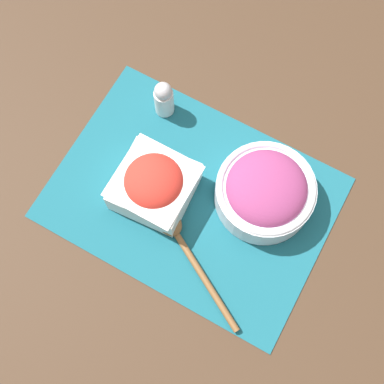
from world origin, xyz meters
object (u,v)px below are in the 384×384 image
object	(u,v)px
onion_bowl	(265,191)
pepper_shaker	(164,98)
tomato_bowl	(154,185)
wooden_spoon	(182,243)

from	to	relation	value
onion_bowl	pepper_shaker	world-z (taller)	onion_bowl
tomato_bowl	pepper_shaker	world-z (taller)	same
onion_bowl	wooden_spoon	distance (m)	0.18
wooden_spoon	pepper_shaker	xyz separation A→B (m)	(0.17, -0.23, 0.04)
tomato_bowl	onion_bowl	size ratio (longest dim) A/B	0.79
tomato_bowl	onion_bowl	bearing A→B (deg)	-154.67
wooden_spoon	tomato_bowl	bearing A→B (deg)	-34.32
onion_bowl	tomato_bowl	bearing A→B (deg)	25.33
onion_bowl	wooden_spoon	xyz separation A→B (m)	(0.09, 0.15, -0.04)
tomato_bowl	pepper_shaker	bearing A→B (deg)	-65.71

